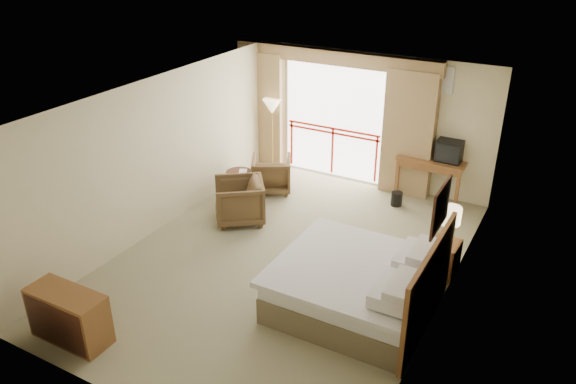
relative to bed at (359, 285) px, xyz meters
The scene contains 29 objects.
floor 1.66m from the bed, 158.15° to the left, with size 7.00×7.00×0.00m, color #827D5A.
ceiling 2.83m from the bed, 158.15° to the left, with size 7.00×7.00×0.00m, color white.
wall_back 4.47m from the bed, 110.05° to the left, with size 5.00×5.00×0.00m, color beige.
wall_front 3.41m from the bed, 117.29° to the right, with size 5.00×5.00×0.00m, color beige.
wall_left 4.16m from the bed, behind, with size 7.00×7.00×0.00m, color beige.
wall_right 1.52m from the bed, 30.87° to the left, with size 7.00×7.00×0.00m, color beige.
balcony_door 4.75m from the bed, 119.37° to the left, with size 2.40×2.40×0.00m, color white.
balcony_railing 4.68m from the bed, 119.49° to the left, with size 2.09×0.03×1.02m.
curtain_left 5.65m from the bed, 134.97° to the left, with size 1.00×0.26×2.50m, color olive.
curtain_right 4.10m from the bed, 99.29° to the left, with size 1.00×0.26×2.50m, color olive.
valance 5.08m from the bed, 119.98° to the left, with size 4.40×0.22×0.28m, color olive.
hvac_vent 4.53m from the bed, 92.76° to the left, with size 0.50×0.04×0.50m, color silver.
bed is the anchor object (origin of this frame).
headboard 1.00m from the bed, ahead, with size 0.06×2.10×1.30m, color brown.
framed_art 1.77m from the bed, ahead, with size 0.04×0.72×0.60m.
nightstand 1.62m from the bed, 59.04° to the left, with size 0.40×0.48×0.58m, color brown.
table_lamp 1.78m from the bed, 59.92° to the left, with size 0.32×0.32×0.56m.
phone 1.48m from the bed, 57.69° to the left, with size 0.19×0.15×0.08m, color black.
desk 4.04m from the bed, 91.88° to the left, with size 1.29×0.62×0.84m.
tv 4.03m from the bed, 87.58° to the left, with size 0.47×0.38×0.43m.
coffee_maker 4.05m from the bed, 96.92° to the left, with size 0.11×0.11×0.24m, color black.
cup 3.97m from the bed, 94.84° to the left, with size 0.08×0.08×0.11m, color white.
wastebasket 3.39m from the bed, 99.86° to the left, with size 0.22×0.22×0.27m, color black.
armchair_far 4.11m from the bed, 137.88° to the left, with size 0.77×0.79×0.72m, color #4C351D.
armchair_near 3.22m from the bed, 154.87° to the left, with size 0.85×0.87×0.80m, color #4C351D.
side_table 4.01m from the bed, 147.95° to the left, with size 0.52×0.52×0.56m.
book 4.01m from the bed, 147.95° to the left, with size 0.15×0.20×0.02m, color white.
floor_lamp 5.30m from the bed, 133.77° to the left, with size 0.40×0.40×1.57m.
dresser 3.89m from the bed, 141.25° to the right, with size 1.09×0.46×0.72m.
Camera 1 is at (3.77, -6.76, 4.96)m, focal length 35.00 mm.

